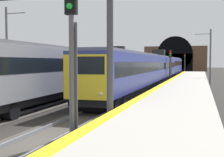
{
  "coord_description": "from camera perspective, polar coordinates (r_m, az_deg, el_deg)",
  "views": [
    {
      "loc": [
        -10.14,
        -5.8,
        3.01
      ],
      "look_at": [
        11.4,
        0.47,
        1.79
      ],
      "focal_mm": 49.43,
      "sensor_mm": 36.0,
      "label": 1
    }
  ],
  "objects": [
    {
      "name": "catenary_mast_near",
      "position": [
        30.15,
        -18.82,
        5.06
      ],
      "size": [
        0.22,
        2.1,
        8.02
      ],
      "color": "#595B60",
      "rests_on": "ground_plane"
    },
    {
      "name": "ground_plane",
      "position": [
        12.07,
        -13.39,
        -11.42
      ],
      "size": [
        320.0,
        320.0,
        0.0
      ],
      "primitive_type": "plane",
      "color": "#282623"
    },
    {
      "name": "train_adjacent_platform",
      "position": [
        39.89,
        1.06,
        2.15
      ],
      "size": [
        56.02,
        3.14,
        5.0
      ],
      "rotation": [
        0.0,
        0.0,
        3.16
      ],
      "color": "gray",
      "rests_on": "ground_plane"
    },
    {
      "name": "track_main_line",
      "position": [
        12.06,
        -13.39,
        -11.23
      ],
      "size": [
        160.0,
        2.8,
        0.21
      ],
      "color": "#423D38",
      "rests_on": "ground_plane"
    },
    {
      "name": "railway_signal_near",
      "position": [
        9.99,
        -7.49,
        5.01
      ],
      "size": [
        0.39,
        0.38,
        5.56
      ],
      "rotation": [
        0.0,
        0.0,
        3.14
      ],
      "color": "#4C4C54",
      "rests_on": "ground_plane"
    },
    {
      "name": "train_main_approaching",
      "position": [
        43.63,
        8.58,
        1.99
      ],
      "size": [
        56.07,
        2.95,
        4.71
      ],
      "rotation": [
        0.0,
        0.0,
        3.14
      ],
      "color": "navy",
      "rests_on": "ground_plane"
    },
    {
      "name": "platform_right",
      "position": [
        10.55,
        8.03,
        -10.7
      ],
      "size": [
        112.0,
        4.23,
        0.99
      ],
      "primitive_type": "cube",
      "color": "#ADA89E",
      "rests_on": "ground_plane"
    },
    {
      "name": "tunnel_portal",
      "position": [
        100.47,
        11.61,
        3.62
      ],
      "size": [
        2.78,
        19.58,
        11.05
      ],
      "color": "brown",
      "rests_on": "ground_plane"
    },
    {
      "name": "railway_signal_far",
      "position": [
        78.29,
        13.31,
        3.04
      ],
      "size": [
        0.39,
        0.38,
        4.98
      ],
      "rotation": [
        0.0,
        0.0,
        3.14
      ],
      "color": "#38383D",
      "rests_on": "ground_plane"
    },
    {
      "name": "railway_signal_mid",
      "position": [
        41.82,
        10.73,
        2.8
      ],
      "size": [
        0.39,
        0.38,
        4.61
      ],
      "rotation": [
        0.0,
        0.0,
        3.14
      ],
      "color": "#4C4C54",
      "rests_on": "ground_plane"
    },
    {
      "name": "platform_right_edge_strip",
      "position": [
        10.85,
        -1.82,
        -7.57
      ],
      "size": [
        112.0,
        0.5,
        0.01
      ],
      "primitive_type": "cube",
      "color": "yellow",
      "rests_on": "platform_right"
    },
    {
      "name": "overhead_signal_gantry",
      "position": [
        15.14,
        -16.73,
        11.22
      ],
      "size": [
        0.7,
        9.0,
        6.79
      ],
      "color": "#3F3F47",
      "rests_on": "ground_plane"
    },
    {
      "name": "catenary_mast_far",
      "position": [
        42.13,
        17.67,
        3.93
      ],
      "size": [
        0.22,
        2.07,
        7.22
      ],
      "color": "#595B60",
      "rests_on": "ground_plane"
    }
  ]
}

